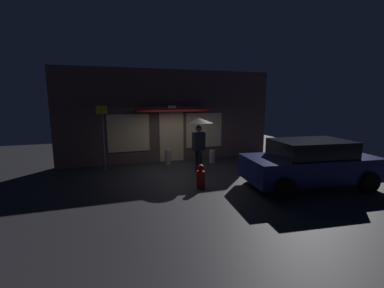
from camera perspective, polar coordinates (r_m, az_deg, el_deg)
The scene contains 8 objects.
ground_plane at distance 9.90m, azimuth -1.37°, elevation -6.49°, with size 18.00×18.00×0.00m, color #26262B.
building_facade at distance 11.78m, azimuth -4.75°, elevation 6.08°, with size 9.67×1.00×4.06m.
person_with_umbrella at distance 9.80m, azimuth 1.49°, elevation 2.98°, with size 1.05×1.05×2.08m.
parked_car at distance 9.10m, azimuth 24.41°, elevation -3.83°, with size 4.28×2.34×1.51m.
street_sign_post at distance 10.64m, azimuth -18.94°, elevation 2.29°, with size 0.40×0.07×2.63m.
sidewalk_bollard at distance 11.52m, azimuth 4.43°, elevation -2.75°, with size 0.25×0.25×0.55m, color #9E998E.
sidewalk_bollard_2 at distance 11.17m, azimuth -5.28°, elevation -2.89°, with size 0.26×0.26×0.66m, color #9E998E.
fire_hydrant at distance 8.27m, azimuth 1.92°, elevation -7.27°, with size 0.27×0.27×0.76m.
Camera 1 is at (-2.75, -9.09, 2.78)m, focal length 24.32 mm.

